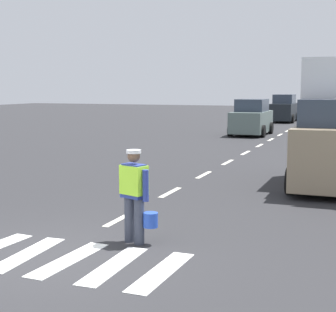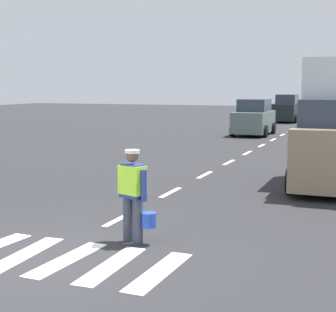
{
  "view_description": "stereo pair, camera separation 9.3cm",
  "coord_description": "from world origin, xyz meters",
  "px_view_note": "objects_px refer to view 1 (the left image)",
  "views": [
    {
      "loc": [
        4.82,
        -7.18,
        2.76
      ],
      "look_at": [
        0.3,
        4.75,
        1.1
      ],
      "focal_mm": 57.11,
      "sensor_mm": 36.0,
      "label": 1
    },
    {
      "loc": [
        4.91,
        -7.15,
        2.76
      ],
      "look_at": [
        0.3,
        4.75,
        1.1
      ],
      "focal_mm": 57.11,
      "sensor_mm": 36.0,
      "label": 2
    }
  ],
  "objects_px": {
    "car_oncoming_third": "(284,109)",
    "car_oncoming_second": "(251,118)",
    "road_worker": "(135,192)",
    "delivery_truck": "(336,128)"
  },
  "relations": [
    {
      "from": "delivery_truck",
      "to": "car_oncoming_third",
      "type": "xyz_separation_m",
      "value": [
        -5.49,
        27.05,
        -0.61
      ]
    },
    {
      "from": "road_worker",
      "to": "delivery_truck",
      "type": "bearing_deg",
      "value": 67.51
    },
    {
      "from": "road_worker",
      "to": "car_oncoming_third",
      "type": "distance_m",
      "value": 34.2
    },
    {
      "from": "car_oncoming_third",
      "to": "car_oncoming_second",
      "type": "height_order",
      "value": "car_oncoming_third"
    },
    {
      "from": "delivery_truck",
      "to": "car_oncoming_third",
      "type": "bearing_deg",
      "value": 101.47
    },
    {
      "from": "road_worker",
      "to": "car_oncoming_third",
      "type": "height_order",
      "value": "car_oncoming_third"
    },
    {
      "from": "road_worker",
      "to": "car_oncoming_third",
      "type": "relative_size",
      "value": 0.39
    },
    {
      "from": "car_oncoming_second",
      "to": "delivery_truck",
      "type": "bearing_deg",
      "value": -69.69
    },
    {
      "from": "car_oncoming_third",
      "to": "car_oncoming_second",
      "type": "xyz_separation_m",
      "value": [
        0.01,
        -12.26,
        -0.05
      ]
    },
    {
      "from": "road_worker",
      "to": "delivery_truck",
      "type": "distance_m",
      "value": 7.66
    }
  ]
}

